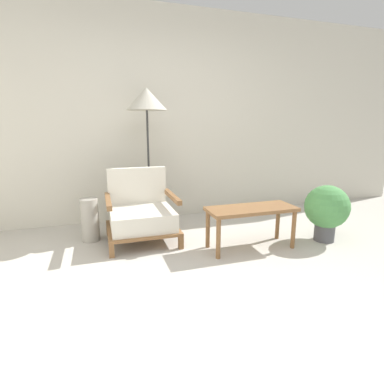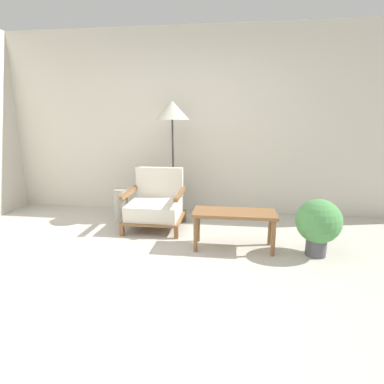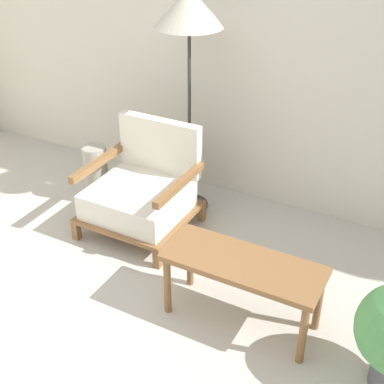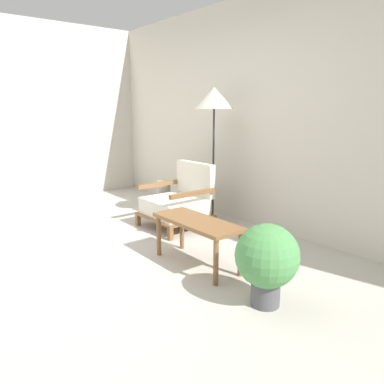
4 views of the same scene
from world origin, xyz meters
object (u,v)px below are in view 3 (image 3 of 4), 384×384
(vase, at_px, (96,174))
(coffee_table, at_px, (243,270))
(armchair, at_px, (142,191))
(floor_lamp, at_px, (189,18))

(vase, bearing_deg, coffee_table, -24.33)
(coffee_table, bearing_deg, vase, 155.67)
(vase, bearing_deg, armchair, -16.08)
(coffee_table, distance_m, vase, 1.73)
(armchair, bearing_deg, coffee_table, -28.25)
(floor_lamp, height_order, vase, floor_lamp)
(floor_lamp, bearing_deg, vase, -159.73)
(floor_lamp, distance_m, vase, 1.44)
(vase, bearing_deg, floor_lamp, 20.27)
(armchair, xyz_separation_m, vase, (-0.54, 0.15, -0.07))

